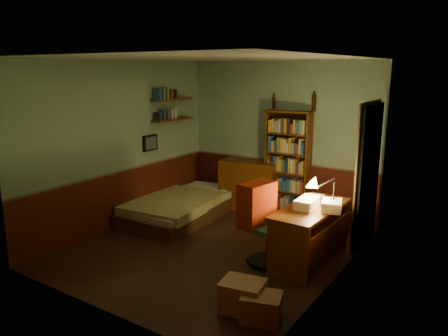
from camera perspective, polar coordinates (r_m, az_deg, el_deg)
The scene contains 24 objects.
floor at distance 6.28m, azimuth -1.28°, elevation -10.35°, with size 3.50×4.00×0.02m, color black.
ceiling at distance 5.78m, azimuth -1.42°, elevation 14.29°, with size 3.50×4.00×0.02m, color silver.
wall_back at distance 7.60m, azimuth 7.38°, elevation 3.93°, with size 3.50×0.02×2.60m, color gray.
wall_left at distance 7.03m, azimuth -13.21°, elevation 2.98°, with size 0.02×4.00×2.60m, color gray.
wall_right at distance 5.11m, azimuth 15.05°, elevation -0.76°, with size 0.02×4.00×2.60m, color gray.
wall_front at distance 4.44m, azimuth -16.38°, elevation -2.88°, with size 3.50×0.02×2.60m, color gray.
doorway at distance 6.41m, azimuth 18.32°, elevation -1.03°, with size 0.06×0.90×2.00m, color black.
door_trim at distance 6.42m, azimuth 18.02°, elevation -0.99°, with size 0.02×0.98×2.08m, color #392111.
bed at distance 7.42m, azimuth -5.50°, elevation -4.09°, with size 1.12×2.09×0.62m, color olive.
dresser at distance 7.78m, azimuth 3.32°, elevation -2.24°, with size 1.00×0.50×0.88m, color #55280B.
mini_stereo at distance 7.59m, azimuth 6.39°, elevation 1.24°, with size 0.23×0.18×0.13m, color #B2B2B7.
bookshelf at distance 7.44m, azimuth 8.25°, elevation 0.53°, with size 0.77×0.24×1.79m, color #55280B.
bottle_left at distance 7.54m, azimuth 6.53°, elevation 8.44°, with size 0.06×0.06×0.21m, color black.
bottle_right at distance 7.24m, azimuth 11.65°, elevation 8.29°, with size 0.07×0.07×0.26m, color black.
desk at distance 5.82m, azimuth 11.16°, elevation -8.51°, with size 0.57×1.38×0.74m, color #55280B.
paper_stack at distance 5.60m, azimuth 13.89°, elevation -4.81°, with size 0.24×0.32×0.13m, color silver.
desk_lamp at distance 5.60m, azimuth 14.17°, elevation -2.67°, with size 0.16×0.16×0.53m, color black.
office_chair at distance 5.65m, azimuth 5.84°, elevation -8.22°, with size 0.44×0.39×0.88m, color #2D563C.
red_jacket at distance 5.63m, azimuth 4.59°, elevation -0.44°, with size 0.27×0.50×0.59m, color #A0250A.
wall_shelf_lower at distance 7.70m, azimuth -6.72°, elevation 6.31°, with size 0.20×0.90×0.03m, color #55280B.
wall_shelf_upper at distance 7.67m, azimuth -6.79°, elevation 8.91°, with size 0.20×0.90×0.03m, color #55280B.
framed_picture at distance 7.43m, azimuth -9.61°, elevation 3.26°, with size 0.04×0.32×0.26m, color black.
cardboard_box_a at distance 4.71m, azimuth 2.45°, elevation -16.38°, with size 0.44×0.35×0.33m, color brown.
cardboard_box_b at distance 4.59m, azimuth 4.93°, elevation -17.69°, with size 0.39×0.32×0.28m, color brown.
Camera 1 is at (3.31, -4.73, 2.46)m, focal length 35.00 mm.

